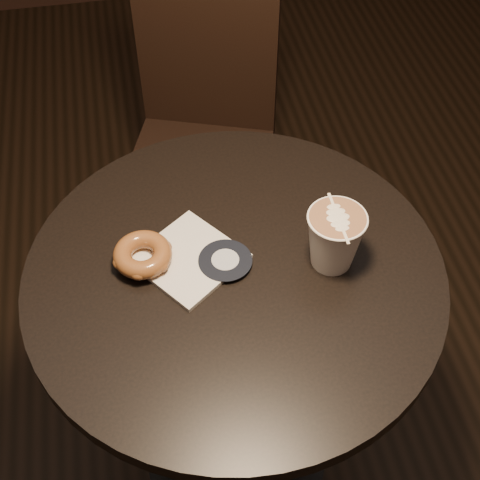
# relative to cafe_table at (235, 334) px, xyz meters

# --- Properties ---
(cafe_table) EXTENTS (0.70, 0.70, 0.75)m
(cafe_table) POSITION_rel_cafe_table_xyz_m (0.00, 0.00, 0.00)
(cafe_table) COLOR black
(cafe_table) RESTS_ON ground
(chair) EXTENTS (0.46, 0.46, 0.91)m
(chair) POSITION_rel_cafe_table_xyz_m (0.05, 0.71, -0.04)
(chair) COLOR black
(chair) RESTS_ON ground
(pastry_bag) EXTENTS (0.21, 0.21, 0.01)m
(pastry_bag) POSITION_rel_cafe_table_xyz_m (-0.07, 0.03, 0.20)
(pastry_bag) COLOR silver
(pastry_bag) RESTS_ON cafe_table
(doughnut) EXTENTS (0.10, 0.10, 0.03)m
(doughnut) POSITION_rel_cafe_table_xyz_m (-0.15, 0.04, 0.22)
(doughnut) COLOR brown
(doughnut) RESTS_ON pastry_bag
(latte_cup) EXTENTS (0.10, 0.10, 0.11)m
(latte_cup) POSITION_rel_cafe_table_xyz_m (0.16, -0.01, 0.25)
(latte_cup) COLOR white
(latte_cup) RESTS_ON cafe_table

